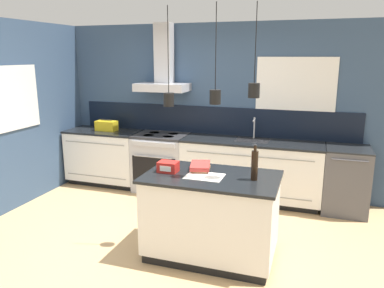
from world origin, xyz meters
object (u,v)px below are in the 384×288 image
Objects in this scene: oven_range at (162,162)px; red_supply_box at (168,167)px; dishwasher at (346,180)px; yellow_toolbox at (106,126)px; bottle_on_island at (255,165)px; book_stack at (200,167)px.

red_supply_box is (0.83, -1.76, 0.51)m from oven_range.
yellow_toolbox is (-3.71, 0.00, 0.54)m from dishwasher.
bottle_on_island is (1.74, -1.73, 0.61)m from oven_range.
yellow_toolbox reaches higher than book_stack.
book_stack is at bearing 166.66° from bottle_on_island.
red_supply_box reaches higher than oven_range.
yellow_toolbox is (-2.11, 1.59, 0.04)m from book_stack.
red_supply_box reaches higher than dishwasher.
oven_range and dishwasher have the same top height.
book_stack is 0.35m from red_supply_box.
book_stack reaches higher than oven_range.
bottle_on_island is 3.23m from yellow_toolbox.
book_stack is at bearing 28.61° from red_supply_box.
book_stack is 1.76× the size of red_supply_box.
yellow_toolbox reaches higher than red_supply_box.
yellow_toolbox is at bearing 135.72° from red_supply_box.
yellow_toolbox is at bearing 180.00° from dishwasher.
yellow_toolbox is at bearing 147.44° from bottle_on_island.
red_supply_box is (-1.91, -1.76, 0.51)m from dishwasher.
oven_range is 1.00× the size of dishwasher.
oven_range is at bearing 115.32° from red_supply_box.
dishwasher is 2.51× the size of bottle_on_island.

